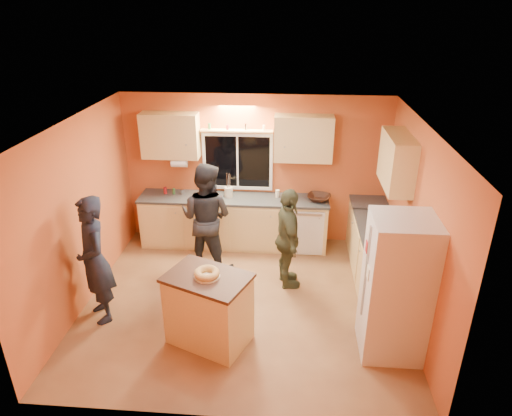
# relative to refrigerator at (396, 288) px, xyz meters

# --- Properties ---
(ground) EXTENTS (4.50, 4.50, 0.00)m
(ground) POSITION_rel_refrigerator_xyz_m (-1.89, 0.80, -0.90)
(ground) COLOR brown
(ground) RESTS_ON ground
(room_shell) EXTENTS (4.54, 4.04, 2.61)m
(room_shell) POSITION_rel_refrigerator_xyz_m (-1.77, 1.21, 0.72)
(room_shell) COLOR #B3592E
(room_shell) RESTS_ON ground
(back_counter) EXTENTS (4.23, 0.62, 0.90)m
(back_counter) POSITION_rel_refrigerator_xyz_m (-1.88, 2.50, -0.45)
(back_counter) COLOR #E0C175
(back_counter) RESTS_ON ground
(right_counter) EXTENTS (0.62, 1.84, 0.90)m
(right_counter) POSITION_rel_refrigerator_xyz_m (0.06, 1.30, -0.45)
(right_counter) COLOR #E0C175
(right_counter) RESTS_ON ground
(refrigerator) EXTENTS (0.72, 0.70, 1.80)m
(refrigerator) POSITION_rel_refrigerator_xyz_m (0.00, 0.00, 0.00)
(refrigerator) COLOR silver
(refrigerator) RESTS_ON ground
(island) EXTENTS (1.17, 1.01, 0.96)m
(island) POSITION_rel_refrigerator_xyz_m (-2.24, -0.03, -0.41)
(island) COLOR #E0C175
(island) RESTS_ON ground
(bundt_pastry) EXTENTS (0.31, 0.31, 0.09)m
(bundt_pastry) POSITION_rel_refrigerator_xyz_m (-2.24, -0.03, 0.10)
(bundt_pastry) COLOR tan
(bundt_pastry) RESTS_ON island
(person_left) EXTENTS (0.73, 0.77, 1.77)m
(person_left) POSITION_rel_refrigerator_xyz_m (-3.79, 0.34, -0.01)
(person_left) COLOR black
(person_left) RESTS_ON ground
(person_center) EXTENTS (1.02, 0.89, 1.77)m
(person_center) POSITION_rel_refrigerator_xyz_m (-2.57, 1.72, -0.01)
(person_center) COLOR black
(person_center) RESTS_ON ground
(person_right) EXTENTS (0.56, 0.97, 1.56)m
(person_right) POSITION_rel_refrigerator_xyz_m (-1.29, 1.31, -0.12)
(person_right) COLOR #363924
(person_right) RESTS_ON ground
(mixing_bowl) EXTENTS (0.46, 0.46, 0.09)m
(mixing_bowl) POSITION_rel_refrigerator_xyz_m (-0.79, 2.50, 0.05)
(mixing_bowl) COLOR black
(mixing_bowl) RESTS_ON back_counter
(utensil_crock) EXTENTS (0.14, 0.14, 0.17)m
(utensil_crock) POSITION_rel_refrigerator_xyz_m (-2.32, 2.54, 0.09)
(utensil_crock) COLOR #EFE9C8
(utensil_crock) RESTS_ON back_counter
(potted_plant) EXTENTS (0.30, 0.28, 0.27)m
(potted_plant) POSITION_rel_refrigerator_xyz_m (0.07, 0.50, 0.13)
(potted_plant) COLOR gray
(potted_plant) RESTS_ON right_counter
(red_box) EXTENTS (0.19, 0.17, 0.07)m
(red_box) POSITION_rel_refrigerator_xyz_m (0.13, 2.03, 0.04)
(red_box) COLOR #A7191E
(red_box) RESTS_ON right_counter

